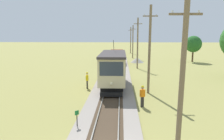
# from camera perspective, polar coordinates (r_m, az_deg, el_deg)

# --- Properties ---
(red_tram) EXTENTS (2.60, 8.54, 4.79)m
(red_tram) POSITION_cam_1_polar(r_m,az_deg,el_deg) (23.25, 0.29, 0.48)
(red_tram) COLOR beige
(red_tram) RESTS_ON rail_right
(freight_car) EXTENTS (2.40, 5.20, 2.31)m
(freight_car) POSITION_cam_1_polar(r_m,az_deg,el_deg) (41.87, 1.24, 3.70)
(freight_car) COLOR brown
(freight_car) RESTS_ON rail_right
(utility_pole_foreground) EXTENTS (1.40, 0.60, 7.59)m
(utility_pole_foreground) POSITION_cam_1_polar(r_m,az_deg,el_deg) (10.15, 17.78, -2.22)
(utility_pole_foreground) COLOR #7A664C
(utility_pole_foreground) RESTS_ON ground
(utility_pole_near_tram) EXTENTS (1.40, 0.55, 8.46)m
(utility_pole_near_tram) POSITION_cam_1_polar(r_m,az_deg,el_deg) (21.26, 9.74, 5.27)
(utility_pole_near_tram) COLOR #7A664C
(utility_pole_near_tram) RESTS_ON ground
(utility_pole_mid) EXTENTS (1.40, 0.59, 8.36)m
(utility_pole_mid) POSITION_cam_1_polar(r_m,az_deg,el_deg) (36.63, 6.69, 7.05)
(utility_pole_mid) COLOR #7A664C
(utility_pole_mid) RESTS_ON ground
(utility_pole_far) EXTENTS (1.40, 0.48, 7.66)m
(utility_pole_far) POSITION_cam_1_polar(r_m,az_deg,el_deg) (51.67, 5.45, 7.43)
(utility_pole_far) COLOR #7A664C
(utility_pole_far) RESTS_ON ground
(utility_pole_distant) EXTENTS (1.40, 0.36, 7.53)m
(utility_pole_distant) POSITION_cam_1_polar(r_m,az_deg,el_deg) (63.81, 4.88, 7.79)
(utility_pole_distant) COLOR #7A664C
(utility_pole_distant) RESTS_ON ground
(trackside_signal_marker) EXTENTS (0.21, 0.21, 1.18)m
(trackside_signal_marker) POSITION_cam_1_polar(r_m,az_deg,el_deg) (14.04, -9.11, -12.35)
(trackside_signal_marker) COLOR black
(trackside_signal_marker) RESTS_ON ground
(gravel_pile) EXTENTS (2.68, 2.68, 1.02)m
(gravel_pile) POSITION_cam_1_polar(r_m,az_deg,el_deg) (44.31, 6.56, 2.61)
(gravel_pile) COLOR #9E998E
(gravel_pile) RESTS_ON ground
(track_worker) EXTENTS (0.45, 0.41, 1.78)m
(track_worker) POSITION_cam_1_polar(r_m,az_deg,el_deg) (17.77, 7.93, -6.49)
(track_worker) COLOR #38332D
(track_worker) RESTS_ON ground
(second_worker) EXTENTS (0.24, 0.38, 1.78)m
(second_worker) POSITION_cam_1_polar(r_m,az_deg,el_deg) (23.59, -6.49, -2.43)
(second_worker) COLOR #38332D
(second_worker) RESTS_ON ground
(tree_left_near) EXTENTS (3.34, 3.34, 5.32)m
(tree_left_near) POSITION_cam_1_polar(r_m,az_deg,el_deg) (47.64, 20.42, 6.33)
(tree_left_near) COLOR #4C3823
(tree_left_near) RESTS_ON ground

